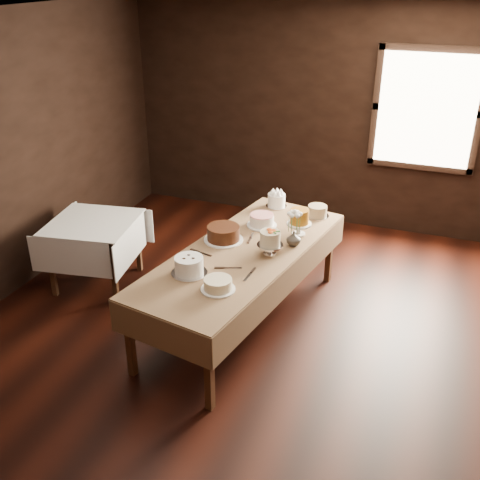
% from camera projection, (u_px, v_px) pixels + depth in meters
% --- Properties ---
extents(floor, '(5.00, 6.00, 0.01)m').
position_uv_depth(floor, '(232.00, 340.00, 5.24)').
color(floor, black).
rests_on(floor, ground).
extents(ceiling, '(5.00, 6.00, 0.01)m').
position_uv_depth(ceiling, '(230.00, 19.00, 3.99)').
color(ceiling, beige).
rests_on(ceiling, wall_back).
extents(wall_back, '(5.00, 0.02, 2.80)m').
position_uv_depth(wall_back, '(318.00, 116.00, 7.13)').
color(wall_back, black).
rests_on(wall_back, ground).
extents(window, '(1.10, 0.05, 1.30)m').
position_uv_depth(window, '(427.00, 110.00, 6.58)').
color(window, '#FFEABF').
rests_on(window, wall_back).
extents(display_table, '(1.41, 2.63, 0.77)m').
position_uv_depth(display_table, '(243.00, 257.00, 5.20)').
color(display_table, '#3C2314').
rests_on(display_table, ground).
extents(side_table, '(1.00, 1.00, 0.73)m').
position_uv_depth(side_table, '(93.00, 229.00, 5.90)').
color(side_table, '#3C2314').
rests_on(side_table, ground).
extents(cake_meringue, '(0.24, 0.24, 0.14)m').
position_uv_depth(cake_meringue, '(276.00, 201.00, 6.08)').
color(cake_meringue, silver).
rests_on(cake_meringue, display_table).
extents(cake_speckled, '(0.28, 0.28, 0.12)m').
position_uv_depth(cake_speckled, '(317.00, 211.00, 5.85)').
color(cake_speckled, silver).
rests_on(cake_speckled, display_table).
extents(cake_lattice, '(0.30, 0.30, 0.11)m').
position_uv_depth(cake_lattice, '(262.00, 221.00, 5.65)').
color(cake_lattice, white).
rests_on(cake_lattice, display_table).
extents(cake_caramel, '(0.24, 0.24, 0.28)m').
position_uv_depth(cake_caramel, '(299.00, 224.00, 5.43)').
color(cake_caramel, white).
rests_on(cake_caramel, display_table).
extents(cake_chocolate, '(0.38, 0.38, 0.14)m').
position_uv_depth(cake_chocolate, '(223.00, 234.00, 5.34)').
color(cake_chocolate, white).
rests_on(cake_chocolate, display_table).
extents(cake_flowers, '(0.26, 0.26, 0.25)m').
position_uv_depth(cake_flowers, '(270.00, 244.00, 5.06)').
color(cake_flowers, silver).
rests_on(cake_flowers, display_table).
extents(cake_swirl, '(0.31, 0.31, 0.16)m').
position_uv_depth(cake_swirl, '(189.00, 266.00, 4.77)').
color(cake_swirl, silver).
rests_on(cake_swirl, display_table).
extents(cake_cream, '(0.28, 0.28, 0.10)m').
position_uv_depth(cake_cream, '(218.00, 285.00, 4.54)').
color(cake_cream, white).
rests_on(cake_cream, display_table).
extents(cake_server_a, '(0.23, 0.11, 0.01)m').
position_uv_depth(cake_server_a, '(233.00, 268.00, 4.88)').
color(cake_server_a, silver).
rests_on(cake_server_a, display_table).
extents(cake_server_b, '(0.04, 0.24, 0.01)m').
position_uv_depth(cake_server_b, '(248.00, 277.00, 4.74)').
color(cake_server_b, silver).
rests_on(cake_server_b, display_table).
extents(cake_server_c, '(0.06, 0.24, 0.01)m').
position_uv_depth(cake_server_c, '(252.00, 236.00, 5.45)').
color(cake_server_c, silver).
rests_on(cake_server_c, display_table).
extents(cake_server_e, '(0.24, 0.08, 0.01)m').
position_uv_depth(cake_server_e, '(205.00, 254.00, 5.11)').
color(cake_server_e, silver).
rests_on(cake_server_e, display_table).
extents(flower_vase, '(0.19, 0.19, 0.14)m').
position_uv_depth(flower_vase, '(294.00, 239.00, 5.25)').
color(flower_vase, '#2D2823').
rests_on(flower_vase, display_table).
extents(flower_bouquet, '(0.14, 0.14, 0.20)m').
position_uv_depth(flower_bouquet, '(294.00, 220.00, 5.17)').
color(flower_bouquet, white).
rests_on(flower_bouquet, flower_vase).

